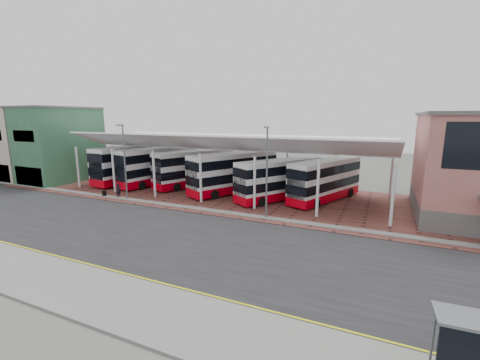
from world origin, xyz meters
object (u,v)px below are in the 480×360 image
Objects in this scene: bus_1 at (158,166)px; bus_3 at (234,173)px; bus_5 at (325,180)px; bus_0 at (132,164)px; bus_2 at (194,168)px; bus_4 at (280,180)px; pedestrian at (118,190)px.

bus_3 is at bearing 7.95° from bus_1.
bus_1 is at bearing -157.87° from bus_5.
bus_0 is 1.01× the size of bus_1.
bus_0 is 26.15m from bus_5.
bus_2 is 0.99× the size of bus_3.
bus_2 is at bearing -159.01° from bus_4.
bus_4 is 0.95× the size of bus_5.
pedestrian is (-4.22, -8.94, -1.45)m from bus_2.
bus_5 reaches higher than bus_4.
bus_4 is at bearing 11.73° from bus_2.
bus_5 is at bearing 51.84° from bus_4.
bus_1 is at bearing 6.07° from bus_0.
bus_4 is 4.84m from bus_5.
bus_4 is (17.42, -1.50, -0.26)m from bus_1.
bus_1 is at bearing -153.33° from bus_4.
bus_5 reaches higher than pedestrian.
bus_0 reaches higher than bus_1.
bus_0 is at bearing -151.96° from bus_4.
bus_0 is 1.19× the size of bus_4.
bus_1 reaches higher than bus_3.
bus_1 is 1.07× the size of bus_2.
bus_0 is 7.36× the size of pedestrian.
bus_5 is at bearing 4.63° from bus_0.
bus_5 is at bearing 11.41° from bus_1.
bus_4 is at bearing 6.03° from bus_1.
bus_2 is 12.36m from bus_4.
bus_1 is 1.12× the size of bus_5.
bus_4 is (21.60, -1.34, -0.31)m from bus_0.
bus_5 is (10.44, 0.78, -0.17)m from bus_3.
bus_0 is 4.18m from bus_1.
pedestrian is (1.05, -8.17, -1.57)m from bus_1.
bus_1 is 17.49m from bus_4.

